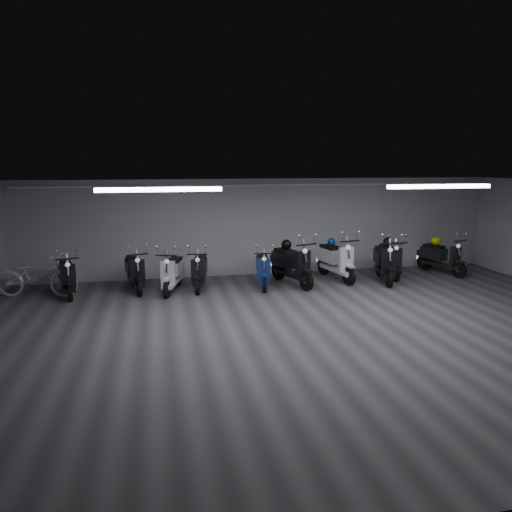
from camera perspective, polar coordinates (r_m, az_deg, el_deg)
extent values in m
cube|color=#3B3B3E|center=(9.47, 7.85, -8.99)|extent=(14.00, 10.00, 0.01)
cube|color=gray|center=(8.90, 8.34, 8.24)|extent=(14.00, 10.00, 0.01)
cube|color=#9D9DA0|center=(13.83, 1.04, 3.53)|extent=(14.00, 0.01, 2.80)
cube|color=white|center=(9.37, -11.59, 7.88)|extent=(2.40, 0.18, 0.08)
cube|color=white|center=(11.15, 21.27, 7.85)|extent=(2.40, 0.18, 0.08)
cylinder|color=white|center=(13.63, 1.14, 8.57)|extent=(13.60, 0.05, 0.05)
imported|color=white|center=(12.68, -25.05, -1.68)|extent=(2.12, 1.15, 1.30)
sphere|color=black|center=(12.81, 3.69, 1.39)|extent=(0.28, 0.28, 0.28)
sphere|color=navy|center=(13.57, 9.11, 1.69)|extent=(0.23, 0.23, 0.23)
sphere|color=#C8D40C|center=(15.05, 20.91, 1.72)|extent=(0.26, 0.26, 0.26)
sphere|color=black|center=(14.30, 15.63, 1.66)|extent=(0.28, 0.28, 0.28)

